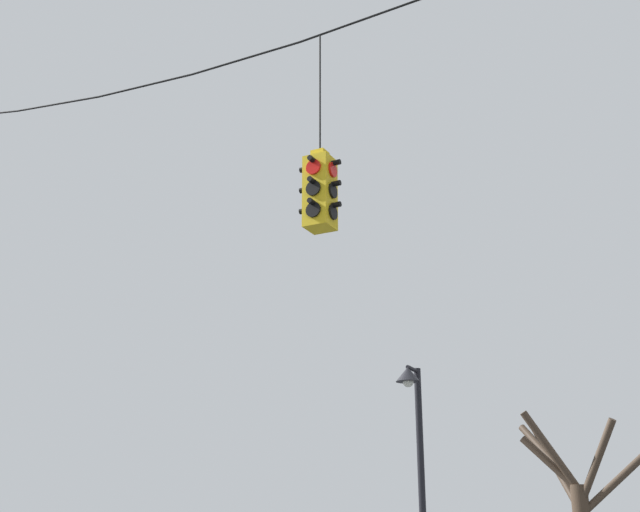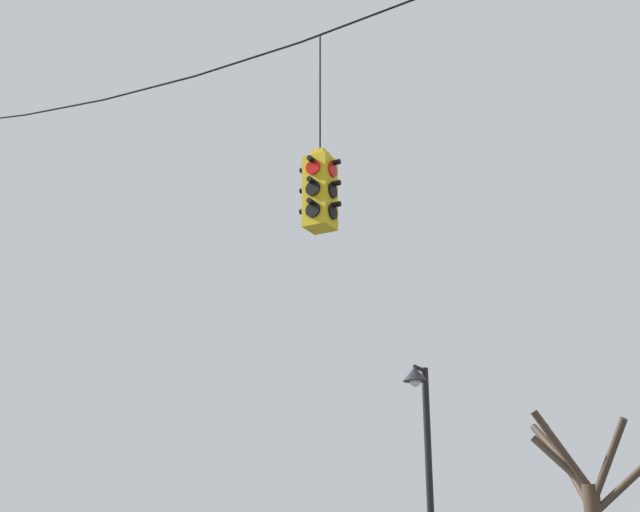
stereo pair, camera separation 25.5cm
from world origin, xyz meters
name	(u,v)px [view 1 (the left image)]	position (x,y,z in m)	size (l,w,h in m)	color
span_wire	(245,46)	(0.00, -0.30, 8.39)	(12.75, 0.03, 0.65)	black
traffic_light_over_intersection	(320,191)	(1.23, -0.30, 5.88)	(0.58, 0.58, 2.83)	yellow
street_lamp	(416,441)	(0.58, 4.50, 3.19)	(0.43, 0.74, 4.48)	black
bare_tree	(578,510)	(2.52, 8.15, 2.11)	(3.01, 1.94, 4.01)	#423326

